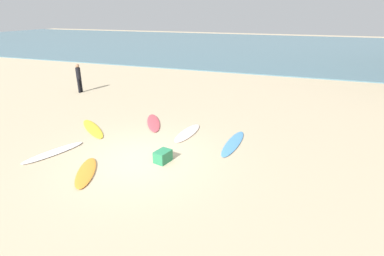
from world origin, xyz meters
TOP-DOWN VIEW (x-y plane):
  - ground_plane at (0.00, 0.00)m, footprint 120.00×120.00m
  - ocean_water at (0.00, 35.78)m, footprint 120.00×40.00m
  - surfboard_0 at (2.69, 2.32)m, footprint 0.62×2.57m
  - surfboard_1 at (0.70, 2.69)m, footprint 0.71×2.17m
  - surfboard_2 at (-3.28, 1.77)m, footprint 2.31×2.01m
  - surfboard_3 at (-3.10, -0.65)m, footprint 1.16×2.30m
  - surfboard_4 at (-1.16, 3.29)m, footprint 1.64×2.27m
  - surfboard_5 at (-1.12, -1.42)m, footprint 1.38×1.98m
  - beachgoer_near at (-7.88, 6.67)m, footprint 0.29×0.34m
  - beach_cooler at (0.80, 0.12)m, footprint 0.53×0.64m

SIDE VIEW (x-z plane):
  - ground_plane at x=0.00m, z-range 0.00..0.00m
  - surfboard_2 at x=-3.28m, z-range 0.00..0.06m
  - surfboard_0 at x=2.69m, z-range 0.00..0.07m
  - surfboard_1 at x=0.70m, z-range 0.00..0.07m
  - surfboard_4 at x=-1.16m, z-range 0.00..0.07m
  - ocean_water at x=0.00m, z-range 0.00..0.08m
  - surfboard_5 at x=-1.12m, z-range 0.00..0.08m
  - surfboard_3 at x=-3.10m, z-range 0.00..0.09m
  - beach_cooler at x=0.80m, z-range 0.00..0.39m
  - beachgoer_near at x=-7.88m, z-range 0.10..1.84m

